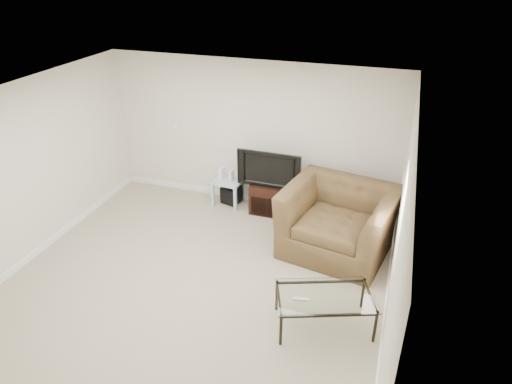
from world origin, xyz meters
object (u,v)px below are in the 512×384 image
(television, at_px, (271,168))
(recliner, at_px, (339,211))
(side_table, at_px, (229,191))
(subwoofer, at_px, (231,194))
(coffee_table, at_px, (324,310))
(tv_stand, at_px, (270,198))

(television, distance_m, recliner, 1.47)
(side_table, relative_size, subwoofer, 1.66)
(television, bearing_deg, coffee_table, -59.02)
(television, bearing_deg, tv_stand, 91.69)
(coffee_table, bearing_deg, recliner, 94.09)
(recliner, distance_m, coffee_table, 1.68)
(recliner, bearing_deg, television, 160.06)
(subwoofer, height_order, recliner, recliner)
(television, height_order, recliner, recliner)
(coffee_table, bearing_deg, tv_stand, 119.91)
(subwoofer, distance_m, recliner, 2.24)
(tv_stand, distance_m, side_table, 0.78)
(tv_stand, height_order, recliner, recliner)
(television, bearing_deg, subwoofer, 172.29)
(television, height_order, coffee_table, television)
(television, xyz_separation_m, recliner, (1.26, -0.75, -0.18))
(television, height_order, side_table, television)
(television, height_order, subwoofer, television)
(television, relative_size, recliner, 0.65)
(subwoofer, bearing_deg, tv_stand, -6.48)
(recliner, relative_size, coffee_table, 1.33)
(tv_stand, relative_size, television, 0.65)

